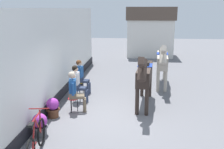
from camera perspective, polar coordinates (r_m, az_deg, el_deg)
ground_plane at (r=11.61m, az=2.80°, el=-2.93°), size 40.00×40.00×0.00m
pub_facade_wall at (r=10.23m, az=-11.93°, el=3.33°), size 0.34×14.00×3.40m
distant_cottage at (r=19.55m, az=8.18°, el=9.25°), size 3.40×2.60×3.50m
seated_visitor_near at (r=8.85m, az=-8.06°, el=-3.24°), size 0.61×0.48×1.39m
seated_visitor_middle at (r=9.78m, az=-7.44°, el=-1.56°), size 0.61×0.49×1.39m
seated_visitor_far at (r=10.76m, az=-6.69°, el=-0.08°), size 0.61×0.49×1.39m
saddled_horse_near at (r=9.27m, az=7.02°, el=0.03°), size 0.65×2.99×2.06m
saddled_horse_far at (r=11.83m, az=10.78°, el=2.95°), size 0.60×3.00×2.06m
flower_planter_near at (r=7.54m, az=-15.28°, el=-10.35°), size 0.43×0.43×0.64m
flower_planter_middle at (r=8.68m, az=-12.65°, el=-6.91°), size 0.43×0.43×0.64m
leaning_bicycle at (r=6.59m, az=-16.05°, el=-13.53°), size 0.50×1.75×1.02m
satchel_bag at (r=11.78m, az=-6.90°, el=-2.25°), size 0.30×0.21×0.20m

